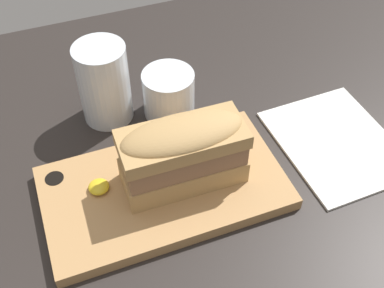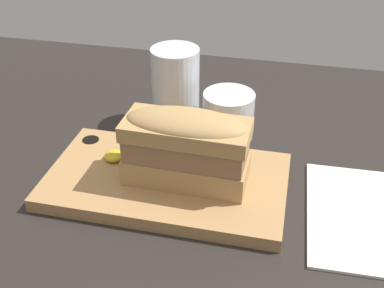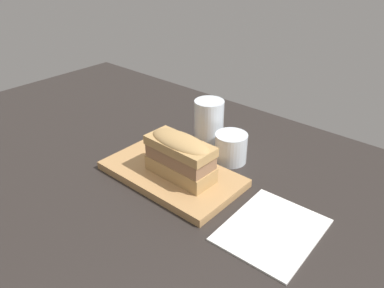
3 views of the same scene
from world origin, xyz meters
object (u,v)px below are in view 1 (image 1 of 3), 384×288
object	(u,v)px
water_glass	(105,88)
wine_glass	(169,95)
napkin	(336,143)
serving_board	(164,190)
sandwich	(182,150)

from	to	relation	value
water_glass	wine_glass	size ratio (longest dim) A/B	1.59
wine_glass	napkin	xyz separation A→B (cm)	(20.95, -15.43, -3.23)
serving_board	napkin	size ratio (longest dim) A/B	1.57
serving_board	sandwich	world-z (taller)	sandwich
sandwich	napkin	size ratio (longest dim) A/B	0.79
water_glass	wine_glass	world-z (taller)	water_glass
sandwich	wine_glass	distance (cm)	15.57
serving_board	wine_glass	bearing A→B (deg)	68.74
napkin	sandwich	bearing A→B (deg)	178.45
sandwich	water_glass	world-z (taller)	water_glass
water_glass	napkin	bearing A→B (deg)	-31.01
sandwich	napkin	xyz separation A→B (cm)	(24.04, -0.65, -7.05)
sandwich	wine_glass	size ratio (longest dim) A/B	2.03
sandwich	wine_glass	world-z (taller)	sandwich
serving_board	wine_glass	world-z (taller)	wine_glass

